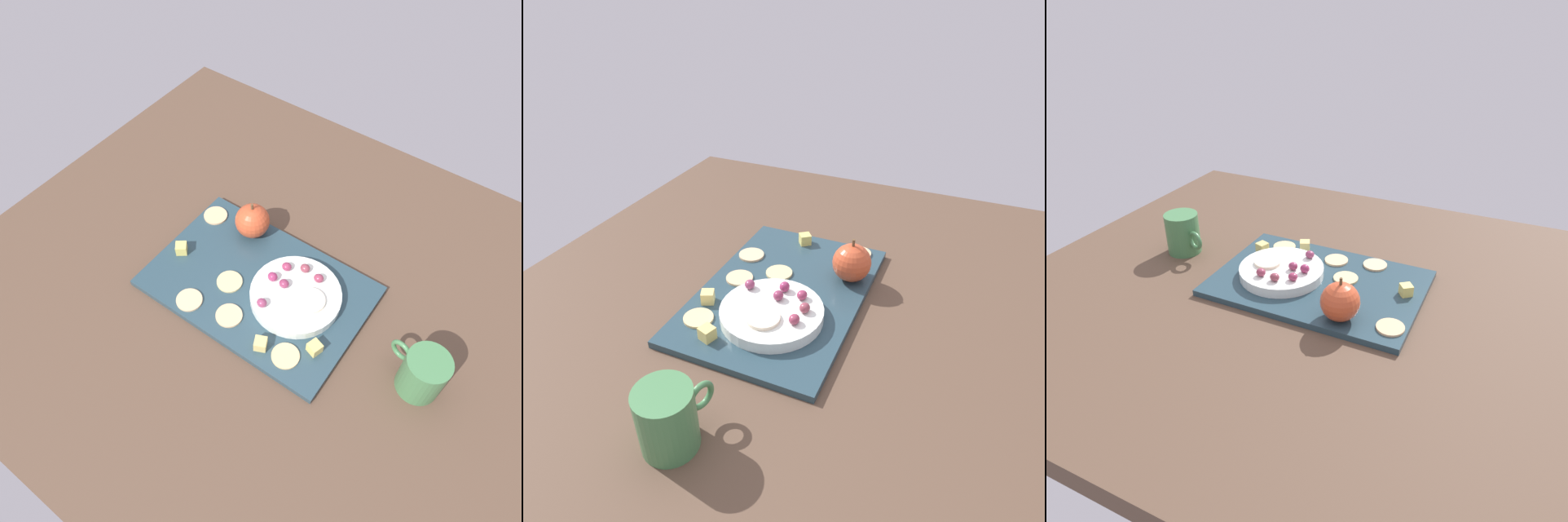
# 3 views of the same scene
# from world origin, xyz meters

# --- Properties ---
(table) EXTENTS (1.12, 0.97, 0.04)m
(table) POSITION_xyz_m (0.00, 0.00, 0.02)
(table) COLOR brown
(table) RESTS_ON ground
(platter) EXTENTS (0.39, 0.26, 0.01)m
(platter) POSITION_xyz_m (-0.02, -0.01, 0.05)
(platter) COLOR #27404C
(platter) RESTS_ON table
(serving_dish) EXTENTS (0.16, 0.16, 0.02)m
(serving_dish) POSITION_xyz_m (0.06, -0.00, 0.06)
(serving_dish) COLOR white
(serving_dish) RESTS_ON platter
(apple_whole) EXTENTS (0.07, 0.07, 0.07)m
(apple_whole) POSITION_xyz_m (-0.10, 0.08, 0.09)
(apple_whole) COLOR #C04928
(apple_whole) RESTS_ON platter
(apple_stem) EXTENTS (0.01, 0.01, 0.01)m
(apple_stem) POSITION_xyz_m (-0.10, 0.08, 0.13)
(apple_stem) COLOR brown
(apple_stem) RESTS_ON apple_whole
(cheese_cube_0) EXTENTS (0.03, 0.03, 0.02)m
(cheese_cube_0) POSITION_xyz_m (-0.18, -0.04, 0.06)
(cheese_cube_0) COLOR #E3D367
(cheese_cube_0) RESTS_ON platter
(cheese_cube_1) EXTENTS (0.03, 0.03, 0.02)m
(cheese_cube_1) POSITION_xyz_m (0.14, -0.07, 0.06)
(cheese_cube_1) COLOR #E9CE6C
(cheese_cube_1) RESTS_ON platter
(cheese_cube_2) EXTENTS (0.03, 0.03, 0.02)m
(cheese_cube_2) POSITION_xyz_m (0.06, -0.11, 0.06)
(cheese_cube_2) COLOR #E3CA72
(cheese_cube_2) RESTS_ON platter
(cracker_0) EXTENTS (0.05, 0.05, 0.00)m
(cracker_0) POSITION_xyz_m (-0.02, -0.10, 0.05)
(cracker_0) COLOR #DDB886
(cracker_0) RESTS_ON platter
(cracker_1) EXTENTS (0.05, 0.05, 0.00)m
(cracker_1) POSITION_xyz_m (-0.06, -0.04, 0.05)
(cracker_1) COLOR #D6C285
(cracker_1) RESTS_ON platter
(cracker_2) EXTENTS (0.05, 0.05, 0.00)m
(cracker_2) POSITION_xyz_m (-0.10, -0.11, 0.05)
(cracker_2) COLOR #DCB989
(cracker_2) RESTS_ON platter
(cracker_3) EXTENTS (0.05, 0.05, 0.00)m
(cracker_3) POSITION_xyz_m (-0.19, 0.07, 0.05)
(cracker_3) COLOR #DFB583
(cracker_3) RESTS_ON platter
(cracker_4) EXTENTS (0.05, 0.05, 0.00)m
(cracker_4) POSITION_xyz_m (0.10, -0.10, 0.05)
(cracker_4) COLOR #E5C283
(cracker_4) RESTS_ON platter
(grape_0) EXTENTS (0.02, 0.02, 0.01)m
(grape_0) POSITION_xyz_m (0.01, 0.03, 0.08)
(grape_0) COLOR #913050
(grape_0) RESTS_ON serving_dish
(grape_1) EXTENTS (0.02, 0.02, 0.02)m
(grape_1) POSITION_xyz_m (0.03, -0.00, 0.08)
(grape_1) COLOR #862F4F
(grape_1) RESTS_ON serving_dish
(grape_2) EXTENTS (0.02, 0.02, 0.02)m
(grape_2) POSITION_xyz_m (0.07, 0.05, 0.08)
(grape_2) COLOR #8D334B
(grape_2) RESTS_ON serving_dish
(grape_3) EXTENTS (0.02, 0.02, 0.02)m
(grape_3) POSITION_xyz_m (0.04, 0.05, 0.08)
(grape_3) COLOR #873948
(grape_3) RESTS_ON serving_dish
(grape_4) EXTENTS (0.02, 0.02, 0.02)m
(grape_4) POSITION_xyz_m (0.02, -0.06, 0.08)
(grape_4) COLOR #893658
(grape_4) RESTS_ON serving_dish
(grape_5) EXTENTS (0.02, 0.02, 0.02)m
(grape_5) POSITION_xyz_m (0.01, -0.00, 0.08)
(grape_5) COLOR #912C56
(grape_5) RESTS_ON serving_dish
(apple_slice_0) EXTENTS (0.05, 0.05, 0.01)m
(apple_slice_0) POSITION_xyz_m (0.09, 0.00, 0.07)
(apple_slice_0) COLOR beige
(apple_slice_0) RESTS_ON serving_dish
(cup) EXTENTS (0.10, 0.07, 0.09)m
(cup) POSITION_xyz_m (0.30, -0.02, 0.08)
(cup) COLOR #427A49
(cup) RESTS_ON table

